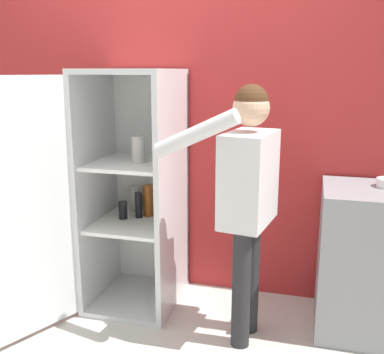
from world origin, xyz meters
TOP-DOWN VIEW (x-y plane):
  - ground_plane at (0.00, 0.00)m, footprint 12.00×12.00m
  - wall_back at (0.00, 0.98)m, footprint 7.00×0.06m
  - refrigerator at (-0.25, 0.53)m, footprint 0.88×1.18m
  - person at (0.65, 0.34)m, footprint 0.66×0.56m
  - counter at (1.45, 0.64)m, footprint 0.75×0.58m

SIDE VIEW (x-z plane):
  - ground_plane at x=0.00m, z-range 0.00..0.00m
  - counter at x=1.45m, z-range 0.00..0.92m
  - refrigerator at x=-0.25m, z-range 0.00..1.62m
  - person at x=0.65m, z-range 0.20..1.73m
  - wall_back at x=0.00m, z-range 0.00..2.55m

